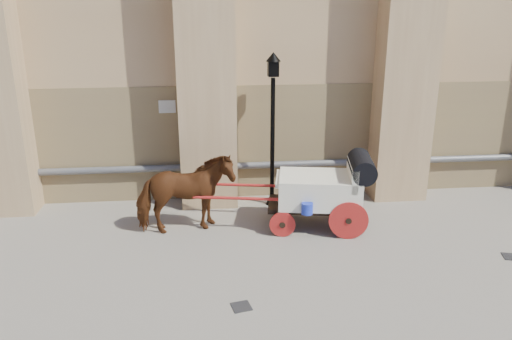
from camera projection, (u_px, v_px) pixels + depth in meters
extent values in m
plane|color=gray|center=(265.00, 269.00, 9.78)|extent=(90.00, 90.00, 0.00)
cube|color=olive|center=(320.00, 139.00, 13.43)|extent=(44.00, 0.35, 3.00)
cylinder|color=#59595B|center=(321.00, 163.00, 13.36)|extent=(42.00, 0.18, 0.18)
cube|color=beige|center=(167.00, 107.00, 12.54)|extent=(0.42, 0.04, 0.32)
imported|color=#562A13|center=(185.00, 194.00, 11.14)|extent=(2.29, 1.36, 1.81)
cube|color=black|center=(315.00, 205.00, 11.52)|extent=(2.26, 1.33, 0.12)
cube|color=white|center=(319.00, 190.00, 11.40)|extent=(2.02, 1.52, 0.68)
cube|color=white|center=(352.00, 174.00, 11.22)|extent=(0.36, 1.21, 0.53)
cube|color=white|center=(284.00, 179.00, 11.38)|extent=(0.52, 1.11, 0.10)
cylinder|color=black|center=(362.00, 166.00, 11.15)|extent=(0.75, 1.28, 0.54)
cylinder|color=#B11F1C|center=(349.00, 221.00, 10.94)|extent=(0.87, 0.21, 0.87)
cylinder|color=#B11F1C|center=(344.00, 200.00, 12.07)|extent=(0.87, 0.21, 0.87)
cylinder|color=#B11F1C|center=(282.00, 224.00, 11.08)|extent=(0.58, 0.16, 0.58)
cylinder|color=#B11F1C|center=(284.00, 204.00, 12.22)|extent=(0.58, 0.16, 0.58)
cylinder|color=#B11F1C|center=(244.00, 198.00, 11.14)|extent=(2.29, 0.48, 0.07)
cylinder|color=#B11F1C|center=(248.00, 185.00, 11.96)|extent=(2.29, 0.48, 0.07)
cylinder|color=#1F36CC|center=(307.00, 208.00, 10.84)|extent=(0.25, 0.25, 0.25)
cylinder|color=black|center=(272.00, 143.00, 12.49)|extent=(0.11, 0.11, 3.27)
cone|color=black|center=(272.00, 198.00, 12.95)|extent=(0.33, 0.33, 0.33)
cube|color=black|center=(273.00, 68.00, 11.90)|extent=(0.25, 0.25, 0.38)
cone|color=black|center=(273.00, 57.00, 11.82)|extent=(0.36, 0.36, 0.22)
cube|color=black|center=(241.00, 307.00, 8.56)|extent=(0.38, 0.38, 0.01)
cube|color=black|center=(511.00, 257.00, 10.25)|extent=(0.40, 0.40, 0.01)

